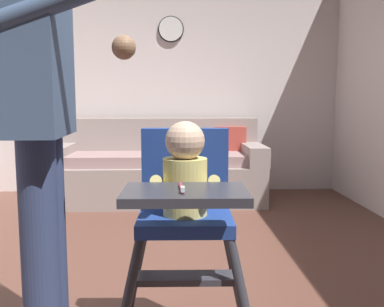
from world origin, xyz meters
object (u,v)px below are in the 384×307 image
couch (159,169)px  wall_clock (171,29)px  adult_standing (41,123)px  high_chair (185,197)px

couch → wall_clock: wall_clock is taller
wall_clock → adult_standing: bearing=-97.8°
couch → wall_clock: (0.13, 0.48, 1.52)m
high_chair → wall_clock: (-0.08, 3.34, 1.17)m
couch → wall_clock: size_ratio=7.50×
high_chair → adult_standing: (-0.54, -0.02, 0.29)m
adult_standing → wall_clock: (0.46, 3.36, 0.88)m
high_chair → wall_clock: wall_clock is taller
couch → wall_clock: 1.60m
couch → adult_standing: (-0.33, -2.88, 0.64)m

